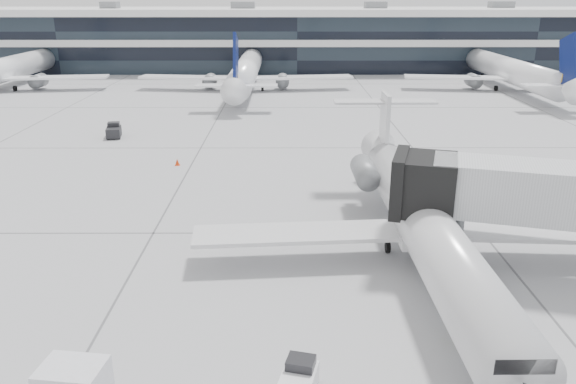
{
  "coord_description": "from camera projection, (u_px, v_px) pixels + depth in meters",
  "views": [
    {
      "loc": [
        -1.91,
        -31.26,
        13.67
      ],
      "look_at": [
        -1.82,
        0.12,
        2.6
      ],
      "focal_mm": 35.0,
      "sensor_mm": 36.0,
      "label": 1
    }
  ],
  "objects": [
    {
      "name": "ground",
      "position": [
        318.0,
        233.0,
        34.03
      ],
      "size": [
        220.0,
        220.0,
        0.0
      ],
      "primitive_type": "plane",
      "color": "gray",
      "rests_on": "ground"
    },
    {
      "name": "terminal",
      "position": [
        296.0,
        41.0,
        109.69
      ],
      "size": [
        170.0,
        22.0,
        10.0
      ],
      "primitive_type": "cube",
      "color": "black",
      "rests_on": "ground"
    },
    {
      "name": "bg_jet_left",
      "position": [
        5.0,
        89.0,
        85.77
      ],
      "size": [
        32.0,
        40.0,
        9.6
      ],
      "primitive_type": null,
      "color": "white",
      "rests_on": "ground"
    },
    {
      "name": "bg_jet_center",
      "position": [
        247.0,
        89.0,
        85.87
      ],
      "size": [
        32.0,
        40.0,
        9.6
      ],
      "primitive_type": null,
      "color": "white",
      "rests_on": "ground"
    },
    {
      "name": "bg_jet_right",
      "position": [
        507.0,
        89.0,
        85.98
      ],
      "size": [
        32.0,
        40.0,
        9.6
      ],
      "primitive_type": null,
      "color": "white",
      "rests_on": "ground"
    },
    {
      "name": "regional_jet",
      "position": [
        423.0,
        220.0,
        29.64
      ],
      "size": [
        24.49,
        30.45,
        7.05
      ],
      "rotation": [
        0.0,
        0.0,
        0.01
      ],
      "color": "silver",
      "rests_on": "ground"
    },
    {
      "name": "ramp_worker",
      "position": [
        471.0,
        330.0,
        22.8
      ],
      "size": [
        0.64,
        0.49,
        1.57
      ],
      "primitive_type": "imported",
      "rotation": [
        0.0,
        0.0,
        3.35
      ],
      "color": "#C0DB17",
      "rests_on": "ground"
    },
    {
      "name": "baggage_tug",
      "position": [
        298.0,
        381.0,
        20.1
      ],
      "size": [
        1.63,
        2.22,
        1.27
      ],
      "rotation": [
        0.0,
        0.0,
        -0.25
      ],
      "color": "silver",
      "rests_on": "ground"
    },
    {
      "name": "traffic_cone",
      "position": [
        177.0,
        162.0,
        47.41
      ],
      "size": [
        0.52,
        0.52,
        0.6
      ],
      "rotation": [
        0.0,
        0.0,
        -0.34
      ],
      "color": "red",
      "rests_on": "ground"
    },
    {
      "name": "far_tug",
      "position": [
        114.0,
        131.0,
        56.61
      ],
      "size": [
        1.75,
        2.49,
        1.45
      ],
      "rotation": [
        0.0,
        0.0,
        0.19
      ],
      "color": "black",
      "rests_on": "ground"
    }
  ]
}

